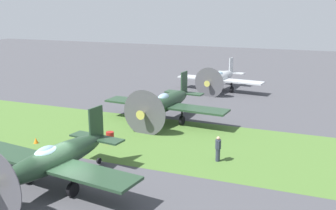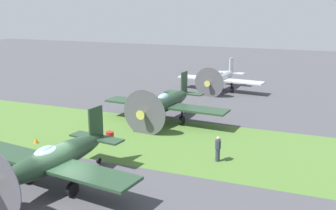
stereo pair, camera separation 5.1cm
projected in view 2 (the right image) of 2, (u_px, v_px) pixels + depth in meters
ground_plane at (68, 191)px, 22.07m from camera, size 160.00×160.00×0.00m
grass_verge at (144, 137)px, 31.00m from camera, size 120.00×11.00×0.01m
airplane_lead at (53, 159)px, 22.20m from camera, size 11.41×9.06×4.04m
airplane_wingman at (166, 103)px, 34.90m from camera, size 11.56×9.14×4.11m
airplane_trail at (221, 78)px, 47.56m from camera, size 10.68×8.47×3.78m
ground_crew_chief at (218, 148)px, 26.08m from camera, size 0.38×0.59×1.73m
fuel_drum at (110, 138)px, 29.59m from camera, size 0.60×0.60×0.90m
runway_marker_cone at (36, 140)px, 29.66m from camera, size 0.36×0.36×0.44m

